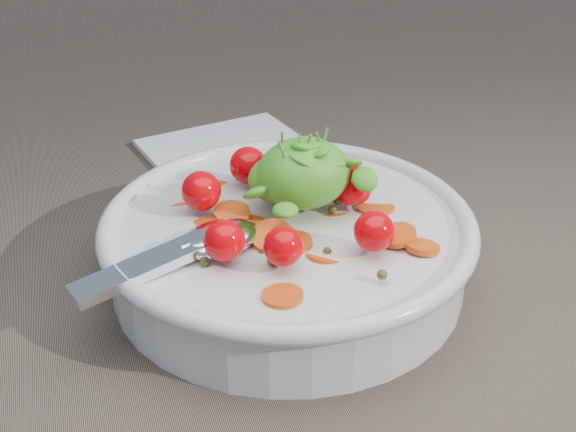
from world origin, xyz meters
name	(u,v)px	position (x,y,z in m)	size (l,w,h in m)	color
ground	(271,273)	(0.00, 0.00, 0.00)	(6.00, 6.00, 0.00)	#6E5C4E
bowl	(288,242)	(0.01, -0.01, 0.03)	(0.31, 0.29, 0.12)	silver
napkin	(230,151)	(0.02, 0.23, 0.00)	(0.17, 0.15, 0.01)	white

